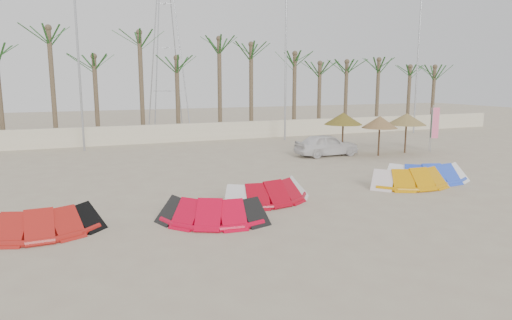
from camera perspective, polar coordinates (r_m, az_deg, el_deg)
name	(u,v)px	position (r m, az deg, el deg)	size (l,w,h in m)	color
ground	(337,240)	(13.10, 10.07, -9.87)	(120.00, 120.00, 0.00)	#B1A68B
boundary_wall	(172,133)	(33.27, -10.44, 3.33)	(60.00, 0.30, 1.30)	beige
palm_line	(174,52)	(34.73, -10.16, 13.19)	(52.00, 4.00, 7.70)	brown
lamp_b	(79,57)	(30.42, -21.26, 11.87)	(1.25, 0.14, 11.00)	#A5A8AD
lamp_c	(286,61)	(33.78, 3.78, 12.26)	(1.25, 0.14, 11.00)	#A5A8AD
lamp_d	(418,63)	(40.46, 19.58, 11.34)	(1.25, 0.14, 11.00)	#A5A8AD
pylon	(169,133)	(39.39, -10.77, 3.38)	(3.00, 3.00, 14.00)	#A5A8AD
kite_red_left	(40,219)	(14.78, -25.35, -6.68)	(3.42, 1.62, 0.90)	#A71914
kite_red_mid	(209,208)	(14.57, -5.90, -5.98)	(3.83, 2.75, 0.90)	red
kite_red_right	(265,189)	(16.88, 1.15, -3.71)	(3.67, 2.08, 0.90)	#A60516
kite_orange	(408,175)	(20.36, 18.43, -1.84)	(3.77, 1.71, 0.90)	orange
kite_blue	(422,171)	(21.52, 20.08, -1.32)	(3.95, 2.40, 0.90)	blue
parasol_left	(343,119)	(27.19, 10.85, 5.10)	(2.23, 2.23, 2.54)	#4C331E
parasol_mid	(380,122)	(27.62, 15.21, 4.59)	(2.08, 2.08, 2.34)	#4C331E
parasol_right	(407,119)	(29.18, 18.31, 4.88)	(2.37, 2.37, 2.43)	#4C331E
flag_pink	(434,124)	(30.22, 21.39, 4.19)	(0.44, 0.15, 2.91)	#A5A8AD
flag_green	(433,125)	(30.85, 21.21, 4.08)	(0.45, 0.11, 2.70)	#A5A8AD
car	(327,145)	(27.13, 8.81, 1.89)	(1.53, 3.81, 1.30)	white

